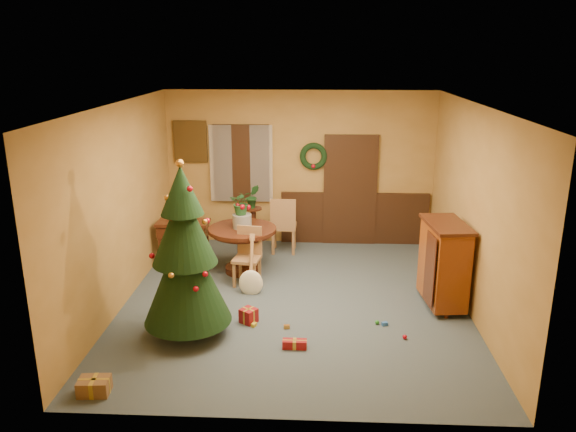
# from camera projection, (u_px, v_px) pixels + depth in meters

# --- Properties ---
(room_envelope) EXTENTS (5.50, 5.50, 5.50)m
(room_envelope) POSITION_uv_depth(u_px,v_px,m) (311.00, 186.00, 10.59)
(room_envelope) COLOR #34444C
(room_envelope) RESTS_ON ground
(dining_table) EXTENTS (1.13, 1.13, 0.78)m
(dining_table) POSITION_uv_depth(u_px,v_px,m) (243.00, 241.00, 9.33)
(dining_table) COLOR black
(dining_table) RESTS_ON floor
(urn) EXTENTS (0.31, 0.31, 0.23)m
(urn) POSITION_uv_depth(u_px,v_px,m) (242.00, 221.00, 9.23)
(urn) COLOR slate
(urn) RESTS_ON dining_table
(centerpiece_plant) EXTENTS (0.36, 0.31, 0.40)m
(centerpiece_plant) POSITION_uv_depth(u_px,v_px,m) (242.00, 203.00, 9.14)
(centerpiece_plant) COLOR #1E4C23
(centerpiece_plant) RESTS_ON urn
(chair_near) EXTENTS (0.46, 0.46, 0.93)m
(chair_near) POSITION_uv_depth(u_px,v_px,m) (248.00, 254.00, 8.90)
(chair_near) COLOR olive
(chair_near) RESTS_ON floor
(chair_far) EXTENTS (0.46, 0.46, 1.05)m
(chair_far) POSITION_uv_depth(u_px,v_px,m) (284.00, 224.00, 10.19)
(chair_far) COLOR olive
(chair_far) RESTS_ON floor
(guitar) EXTENTS (0.50, 0.64, 0.85)m
(guitar) POSITION_uv_depth(u_px,v_px,m) (251.00, 267.00, 8.51)
(guitar) COLOR white
(guitar) RESTS_ON floor
(plant_stand) EXTENTS (0.32, 0.32, 0.83)m
(plant_stand) POSITION_uv_depth(u_px,v_px,m) (253.00, 224.00, 10.30)
(plant_stand) COLOR black
(plant_stand) RESTS_ON floor
(stand_plant) EXTENTS (0.28, 0.25, 0.43)m
(stand_plant) POSITION_uv_depth(u_px,v_px,m) (253.00, 196.00, 10.15)
(stand_plant) COLOR #19471E
(stand_plant) RESTS_ON plant_stand
(christmas_tree) EXTENTS (1.14, 1.14, 2.34)m
(christmas_tree) POSITION_uv_depth(u_px,v_px,m) (185.00, 255.00, 7.10)
(christmas_tree) COLOR #382111
(christmas_tree) RESTS_ON floor
(writing_desk) EXTENTS (0.89, 0.44, 0.79)m
(writing_desk) POSITION_uv_depth(u_px,v_px,m) (183.00, 232.00, 9.63)
(writing_desk) COLOR black
(writing_desk) RESTS_ON floor
(sideboard) EXTENTS (0.63, 1.04, 1.27)m
(sideboard) POSITION_uv_depth(u_px,v_px,m) (444.00, 262.00, 8.04)
(sideboard) COLOR #59210A
(sideboard) RESTS_ON floor
(gift_a) EXTENTS (0.35, 0.27, 0.18)m
(gift_a) POSITION_uv_depth(u_px,v_px,m) (94.00, 386.00, 6.12)
(gift_a) COLOR brown
(gift_a) RESTS_ON floor
(gift_b) EXTENTS (0.27, 0.27, 0.20)m
(gift_b) POSITION_uv_depth(u_px,v_px,m) (249.00, 316.00, 7.71)
(gift_b) COLOR maroon
(gift_b) RESTS_ON floor
(gift_c) EXTENTS (0.30, 0.27, 0.14)m
(gift_c) POSITION_uv_depth(u_px,v_px,m) (177.00, 311.00, 7.90)
(gift_c) COLOR brown
(gift_c) RESTS_ON floor
(gift_d) EXTENTS (0.31, 0.13, 0.11)m
(gift_d) POSITION_uv_depth(u_px,v_px,m) (295.00, 344.00, 7.06)
(gift_d) COLOR maroon
(gift_d) RESTS_ON floor
(toy_a) EXTENTS (0.09, 0.08, 0.05)m
(toy_a) POSITION_uv_depth(u_px,v_px,m) (385.00, 324.00, 7.63)
(toy_a) COLOR #285CB0
(toy_a) RESTS_ON floor
(toy_b) EXTENTS (0.06, 0.06, 0.06)m
(toy_b) POSITION_uv_depth(u_px,v_px,m) (377.00, 322.00, 7.67)
(toy_b) COLOR #267F22
(toy_b) RESTS_ON floor
(toy_c) EXTENTS (0.08, 0.09, 0.05)m
(toy_c) POSITION_uv_depth(u_px,v_px,m) (254.00, 325.00, 7.61)
(toy_c) COLOR gold
(toy_c) RESTS_ON floor
(toy_d) EXTENTS (0.06, 0.06, 0.06)m
(toy_d) POSITION_uv_depth(u_px,v_px,m) (405.00, 337.00, 7.28)
(toy_d) COLOR #AF0B1C
(toy_d) RESTS_ON floor
(toy_e) EXTENTS (0.09, 0.06, 0.05)m
(toy_e) POSITION_uv_depth(u_px,v_px,m) (287.00, 327.00, 7.55)
(toy_e) COLOR #C6812E
(toy_e) RESTS_ON floor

